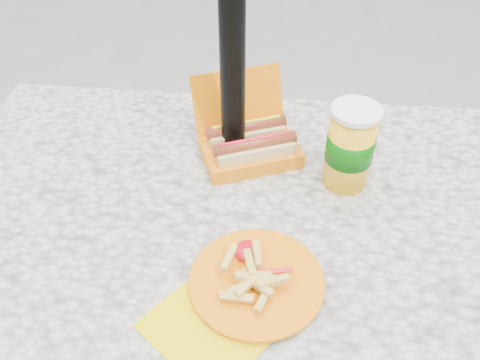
# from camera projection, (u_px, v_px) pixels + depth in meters

# --- Properties ---
(picnic_table) EXTENTS (1.20, 0.80, 0.75)m
(picnic_table) POSITION_uv_depth(u_px,v_px,m) (226.00, 243.00, 1.08)
(picnic_table) COLOR beige
(picnic_table) RESTS_ON ground
(umbrella_pole) EXTENTS (0.05, 0.05, 2.20)m
(umbrella_pole) POSITION_uv_depth(u_px,v_px,m) (232.00, 1.00, 0.88)
(umbrella_pole) COLOR black
(umbrella_pole) RESTS_ON ground
(hotdog_box) EXTENTS (0.26, 0.25, 0.16)m
(hotdog_box) POSITION_uv_depth(u_px,v_px,m) (249.00, 143.00, 1.09)
(hotdog_box) COLOR orange
(hotdog_box) RESTS_ON picnic_table
(fries_plate) EXTENTS (0.31, 0.32, 0.05)m
(fries_plate) POSITION_uv_depth(u_px,v_px,m) (252.00, 284.00, 0.85)
(fries_plate) COLOR #E4C700
(fries_plate) RESTS_ON picnic_table
(soda_cup) EXTENTS (0.10, 0.10, 0.18)m
(soda_cup) POSITION_uv_depth(u_px,v_px,m) (350.00, 147.00, 1.00)
(soda_cup) COLOR yellow
(soda_cup) RESTS_ON picnic_table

